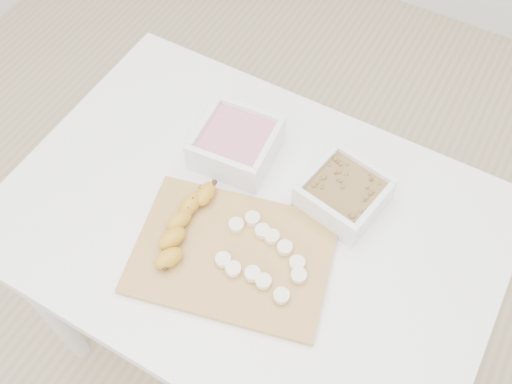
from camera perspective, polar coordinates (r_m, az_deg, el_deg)
The scene contains 7 objects.
ground at distance 1.85m, azimuth -0.47°, elevation -14.48°, with size 3.50×3.50×0.00m, color #C6AD89.
table at distance 1.24m, azimuth -0.69°, elevation -4.92°, with size 1.00×0.70×0.75m.
bowl_yogurt at distance 1.22m, azimuth -1.99°, elevation 4.93°, with size 0.18×0.18×0.08m.
bowl_granola at distance 1.16m, azimuth 8.78°, elevation -0.15°, with size 0.17×0.17×0.07m.
cutting_board at distance 1.11m, azimuth -2.34°, elevation -6.26°, with size 0.38×0.27×0.01m, color #AF8947.
banana at distance 1.12m, azimuth -7.28°, elevation -3.35°, with size 0.06×0.21×0.04m, color #BB821D, non-canonical shape.
banana_slices at distance 1.09m, azimuth 0.70°, elevation -6.41°, with size 0.19×0.15×0.02m.
Camera 1 is at (0.30, -0.50, 1.75)m, focal length 40.00 mm.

